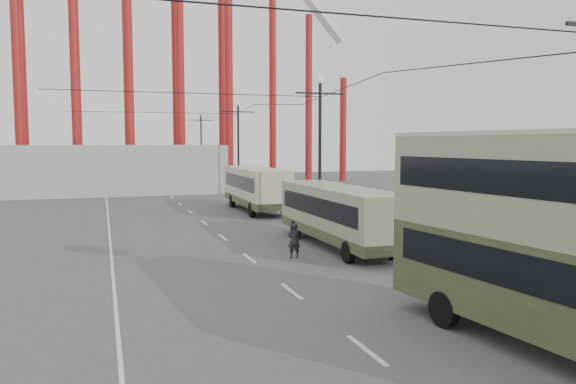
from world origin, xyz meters
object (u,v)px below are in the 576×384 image
object	(u,v)px
single_decker_cream	(256,187)
single_decker_green	(338,213)
pedestrian	(294,240)
double_decker_bus	(565,231)

from	to	relation	value
single_decker_cream	single_decker_green	bearing A→B (deg)	-89.52
single_decker_green	pedestrian	xyz separation A→B (m)	(-2.98, -1.81, -0.92)
single_decker_green	single_decker_cream	world-z (taller)	single_decker_cream
double_decker_bus	single_decker_cream	bearing A→B (deg)	82.22
double_decker_bus	pedestrian	size ratio (longest dim) A/B	6.57
double_decker_bus	pedestrian	distance (m)	13.70
single_decker_cream	double_decker_bus	bearing A→B (deg)	-90.58
single_decker_green	pedestrian	distance (m)	3.60
single_decker_cream	pedestrian	bearing A→B (deg)	-99.17
double_decker_bus	single_decker_green	xyz separation A→B (m)	(0.52, 15.09, -1.41)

